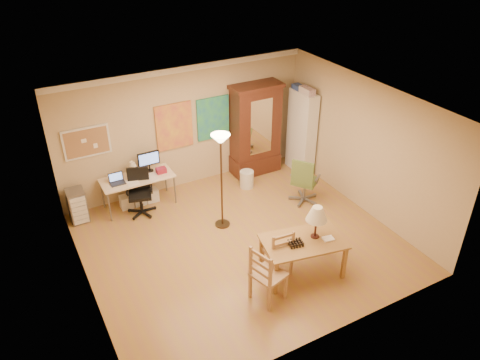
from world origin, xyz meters
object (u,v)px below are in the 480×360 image
dining_table (308,233)px  computer_desk (139,187)px  office_chair_black (141,202)px  office_chair_green (304,190)px  armoire (255,135)px  bookshelf (301,132)px

dining_table → computer_desk: bearing=118.6°
office_chair_black → office_chair_green: (3.14, -1.24, 0.02)m
computer_desk → armoire: bearing=1.7°
computer_desk → office_chair_green: computer_desk is taller
computer_desk → armoire: armoire is taller
computer_desk → armoire: 2.86m
office_chair_green → bookshelf: bearing=58.8°
office_chair_green → computer_desk: bearing=153.1°
dining_table → bookshelf: (1.95, 3.00, 0.16)m
dining_table → bookshelf: 3.58m
bookshelf → armoire: bearing=155.4°
dining_table → computer_desk: dining_table is taller
dining_table → office_chair_black: (-1.91, 3.05, -0.54)m
dining_table → computer_desk: 3.84m
armoire → office_chair_black: bearing=-172.3°
dining_table → office_chair_black: dining_table is taller
office_chair_black → bookshelf: 3.92m
office_chair_black → bookshelf: (3.86, -0.05, 0.71)m
computer_desk → office_chair_green: (3.05, -1.55, -0.13)m
office_chair_black → armoire: 3.00m
office_chair_green → bookshelf: size_ratio=0.54×
bookshelf → dining_table: bearing=-123.0°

